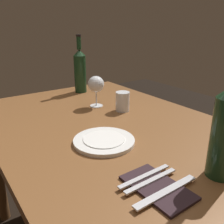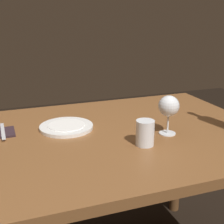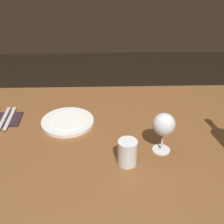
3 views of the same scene
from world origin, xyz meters
The scene contains 6 objects.
dining_table centered at (0.00, 0.00, 0.65)m, with size 1.30×0.90×0.74m.
wine_glass_left centered at (-0.22, 0.09, 0.85)m, with size 0.08×0.08×0.16m.
water_tumbler centered at (-0.09, 0.15, 0.78)m, with size 0.07×0.07×0.09m.
dinner_plate centered at (0.14, -0.11, 0.75)m, with size 0.22×0.22×0.02m.
fork_inner centered at (0.41, -0.14, 0.75)m, with size 0.02×0.18×0.00m.
fork_outer centered at (0.39, -0.14, 0.75)m, with size 0.02×0.18×0.00m.
Camera 3 is at (-0.02, 0.96, 1.44)m, focal length 48.08 mm.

